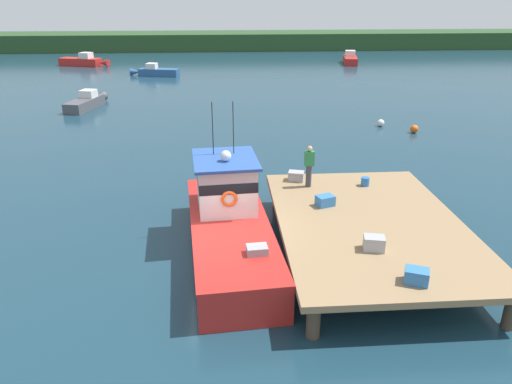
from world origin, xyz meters
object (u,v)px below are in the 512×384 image
Objects in this scene: crate_single_by_cleat at (296,176)px; moored_boat_outer_mooring at (87,102)px; moored_boat_near_channel at (155,72)px; mooring_buoy_spare_mooring at (414,129)px; moored_boat_mid_harbor at (350,59)px; moored_boat_far_left at (84,61)px; crate_stack_near_edge at (417,276)px; main_fishing_boat at (228,220)px; crate_single_far at (325,201)px; bait_bucket at (365,181)px; mooring_buoy_outer at (381,123)px; deckhand_by_the_boat at (309,165)px; crate_stack_mid_dock at (374,243)px.

crate_single_by_cleat is 0.12× the size of moored_boat_outer_mooring.
moored_boat_near_channel is 10.28× the size of mooring_buoy_spare_mooring.
moored_boat_mid_harbor is 31.16m from mooring_buoy_spare_mooring.
moored_boat_far_left reaches higher than mooring_buoy_spare_mooring.
moored_boat_near_channel is at bearing -160.82° from moored_boat_mid_harbor.
crate_single_by_cleat is 43.53m from moored_boat_mid_harbor.
crate_stack_near_edge is 30.63m from moored_boat_outer_mooring.
crate_stack_near_edge is 0.12× the size of moored_boat_outer_mooring.
moored_boat_near_channel is (-22.48, -7.82, -0.06)m from moored_boat_mid_harbor.
crate_single_far is (3.42, 0.51, 0.38)m from main_fishing_boat.
mooring_buoy_spare_mooring is (6.45, 11.37, -1.12)m from bait_bucket.
main_fishing_boat is 21.65× the size of mooring_buoy_outer.
crate_single_by_cleat is at bearing 47.34° from main_fishing_boat.
moored_boat_mid_harbor is (10.83, 49.03, -0.89)m from crate_stack_near_edge.
deckhand_by_the_boat is (0.38, -0.65, 0.67)m from crate_single_by_cleat.
crate_stack_near_edge is 1.00× the size of crate_single_by_cleat.
bait_bucket is (1.15, 4.96, -0.04)m from crate_stack_mid_dock.
moored_boat_outer_mooring is at bearing 128.01° from bait_bucket.
moored_boat_far_left is at bearing 179.87° from moored_boat_mid_harbor.
deckhand_by_the_boat is (-1.64, 6.80, 0.66)m from crate_stack_near_edge.
deckhand_by_the_boat reaches higher than moored_boat_far_left.
mooring_buoy_spare_mooring is (27.94, -31.00, -0.28)m from moored_boat_far_left.
main_fishing_boat is 29.17× the size of bait_bucket.
mooring_buoy_outer is (4.85, 13.04, -1.14)m from bait_bucket.
crate_single_by_cleat is at bearing 104.91° from crate_single_far.
main_fishing_boat reaches higher than moored_boat_near_channel.
deckhand_by_the_boat is at bearing -118.58° from mooring_buoy_outer.
moored_boat_mid_harbor is at bearing 72.82° from crate_single_by_cleat.
moored_boat_near_channel is (-10.00, 34.41, -1.62)m from deckhand_by_the_boat.
crate_single_by_cleat reaches higher than mooring_buoy_outer.
mooring_buoy_spare_mooring is at bearing -51.07° from moored_boat_near_channel.
deckhand_by_the_boat is 3.25× the size of mooring_buoy_spare_mooring.
moored_boat_near_channel is (9.27, -7.89, -0.09)m from moored_boat_far_left.
main_fishing_boat is at bearing -70.12° from moored_boat_far_left.
crate_stack_near_edge is 6.75m from bait_bucket.
moored_boat_far_left is (-16.14, 44.64, -0.48)m from main_fishing_boat.
moored_boat_mid_harbor is at bearing 82.98° from mooring_buoy_spare_mooring.
moored_boat_mid_harbor is (11.42, 47.26, -0.91)m from crate_stack_mid_dock.
crate_stack_near_edge is 0.37× the size of deckhand_by_the_boat.
crate_stack_near_edge is at bearing -71.78° from crate_stack_mid_dock.
crate_single_far reaches higher than mooring_buoy_spare_mooring.
main_fishing_boat is 47.47m from moored_boat_far_left.
main_fishing_boat reaches higher than crate_single_far.
crate_stack_mid_dock is 0.37× the size of deckhand_by_the_boat.
mooring_buoy_spare_mooring is at bearing 49.65° from crate_single_by_cleat.
mooring_buoy_spare_mooring is (7.02, 18.10, -1.15)m from crate_stack_near_edge.
moored_boat_mid_harbor is at bearing -0.13° from moored_boat_far_left.
crate_single_far reaches higher than moored_boat_mid_harbor.
crate_stack_mid_dock is 1.20× the size of mooring_buoy_spare_mooring.
moored_boat_mid_harbor is at bearing 79.53° from mooring_buoy_outer.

